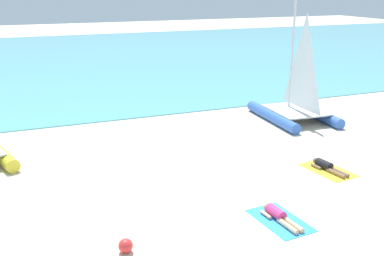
% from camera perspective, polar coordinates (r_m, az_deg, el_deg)
% --- Properties ---
extents(ground_plane, '(120.00, 120.00, 0.00)m').
position_cam_1_polar(ground_plane, '(21.86, -5.03, 0.68)').
color(ground_plane, beige).
extents(ocean_water, '(120.00, 40.00, 0.05)m').
position_cam_1_polar(ocean_water, '(41.88, -13.67, 8.33)').
color(ocean_water, '#5BB2C1').
rests_on(ocean_water, ground).
extents(sailboat_blue, '(2.98, 4.48, 5.67)m').
position_cam_1_polar(sailboat_blue, '(22.48, 12.65, 3.03)').
color(sailboat_blue, blue).
rests_on(sailboat_blue, ground).
extents(towel_left, '(1.25, 1.98, 0.01)m').
position_cam_1_polar(towel_left, '(13.22, 10.81, -11.16)').
color(towel_left, '#338CD8').
rests_on(towel_left, ground).
extents(sunbather_left, '(0.57, 1.57, 0.30)m').
position_cam_1_polar(sunbather_left, '(13.21, 10.67, -10.56)').
color(sunbather_left, '#D83372').
rests_on(sunbather_left, towel_left).
extents(towel_right, '(1.34, 2.03, 0.01)m').
position_cam_1_polar(towel_right, '(16.93, 16.44, -5.04)').
color(towel_right, yellow).
rests_on(towel_right, ground).
extents(sunbather_right, '(0.62, 1.57, 0.30)m').
position_cam_1_polar(sunbather_right, '(16.92, 16.32, -4.57)').
color(sunbather_right, black).
rests_on(sunbather_right, towel_right).
extents(beach_ball, '(0.36, 0.36, 0.36)m').
position_cam_1_polar(beach_ball, '(11.66, -8.21, -14.21)').
color(beach_ball, red).
rests_on(beach_ball, ground).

